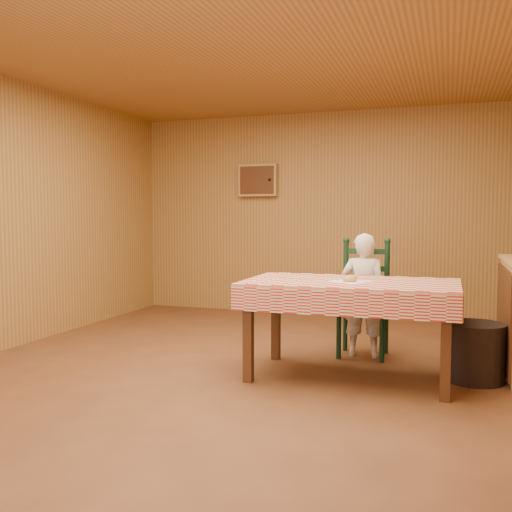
% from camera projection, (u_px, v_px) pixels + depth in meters
% --- Properties ---
extents(ground, '(6.00, 6.00, 0.00)m').
position_uv_depth(ground, '(248.00, 376.00, 4.57)').
color(ground, brown).
rests_on(ground, ground).
extents(cabin_walls, '(5.10, 6.05, 2.65)m').
position_uv_depth(cabin_walls, '(268.00, 153.00, 4.94)').
color(cabin_walls, '#A77A3C').
rests_on(cabin_walls, ground).
extents(dining_table, '(1.66, 0.96, 0.77)m').
position_uv_depth(dining_table, '(350.00, 291.00, 4.47)').
color(dining_table, '#502C15').
rests_on(dining_table, ground).
extents(ladder_chair, '(0.44, 0.40, 1.08)m').
position_uv_depth(ladder_chair, '(364.00, 301.00, 5.23)').
color(ladder_chair, black).
rests_on(ladder_chair, ground).
extents(seated_child, '(0.41, 0.27, 1.12)m').
position_uv_depth(seated_child, '(363.00, 295.00, 5.17)').
color(seated_child, white).
rests_on(seated_child, ground).
extents(napkin, '(0.34, 0.34, 0.00)m').
position_uv_depth(napkin, '(349.00, 282.00, 4.42)').
color(napkin, white).
rests_on(napkin, dining_table).
extents(donut, '(0.12, 0.12, 0.04)m').
position_uv_depth(donut, '(349.00, 279.00, 4.42)').
color(donut, gold).
rests_on(donut, napkin).
extents(storage_bin, '(0.58, 0.58, 0.45)m').
position_uv_depth(storage_bin, '(475.00, 352.00, 4.41)').
color(storage_bin, black).
rests_on(storage_bin, ground).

